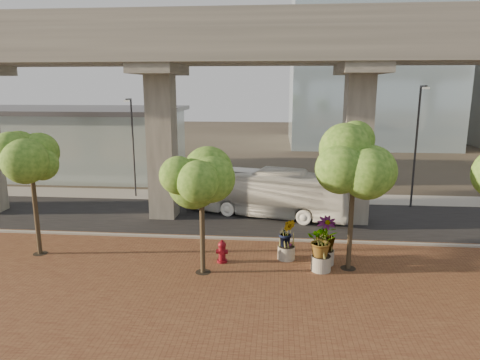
{
  "coord_description": "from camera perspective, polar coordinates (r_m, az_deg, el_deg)",
  "views": [
    {
      "loc": [
        1.29,
        -24.17,
        8.25
      ],
      "look_at": [
        -0.95,
        0.5,
        2.86
      ],
      "focal_mm": 32.0,
      "sensor_mm": 36.0,
      "label": 1
    }
  ],
  "objects": [
    {
      "name": "asphalt_road",
      "position": [
        27.46,
        2.26,
        -5.17
      ],
      "size": [
        90.0,
        8.0,
        0.04
      ],
      "primitive_type": "cube",
      "color": "black",
      "rests_on": "ground"
    },
    {
      "name": "street_tree_near_west",
      "position": [
        18.46,
        -5.19,
        0.51
      ],
      "size": [
        3.79,
        3.79,
        6.19
      ],
      "color": "#443826",
      "rests_on": "ground"
    },
    {
      "name": "station_pavilion",
      "position": [
        45.74,
        -22.69,
        5.02
      ],
      "size": [
        23.0,
        13.0,
        6.3
      ],
      "color": "#B0C7C9",
      "rests_on": "ground"
    },
    {
      "name": "transit_bus",
      "position": [
        27.86,
        3.25,
        -1.71
      ],
      "size": [
        11.25,
        5.43,
        3.06
      ],
      "primitive_type": "imported",
      "rotation": [
        0.0,
        0.0,
        1.3
      ],
      "color": "silver",
      "rests_on": "ground"
    },
    {
      "name": "curb_strip",
      "position": [
        23.66,
        1.76,
        -7.93
      ],
      "size": [
        70.0,
        0.25,
        0.16
      ],
      "primitive_type": "cube",
      "color": "#9B9890",
      "rests_on": "ground"
    },
    {
      "name": "brick_plaza",
      "position": [
        18.19,
        0.58,
        -14.6
      ],
      "size": [
        70.0,
        13.0,
        0.06
      ],
      "primitive_type": "cube",
      "color": "brown",
      "rests_on": "ground"
    },
    {
      "name": "planter_right",
      "position": [
        20.53,
        11.33,
        -7.32
      ],
      "size": [
        2.15,
        2.15,
        2.29
      ],
      "color": "gray",
      "rests_on": "ground"
    },
    {
      "name": "street_tree_far_west",
      "position": [
        22.83,
        -26.16,
        2.44
      ],
      "size": [
        3.54,
        3.54,
        6.42
      ],
      "color": "#443826",
      "rests_on": "ground"
    },
    {
      "name": "planter_front",
      "position": [
        19.8,
        10.86,
        -8.22
      ],
      "size": [
        2.0,
        2.0,
        2.19
      ],
      "color": "#9C958D",
      "rests_on": "ground"
    },
    {
      "name": "streetlamp_east",
      "position": [
        31.38,
        22.53,
        5.15
      ],
      "size": [
        0.41,
        1.21,
        8.33
      ],
      "color": "#2C2D31",
      "rests_on": "ground"
    },
    {
      "name": "planter_left",
      "position": [
        20.85,
        6.26,
        -7.26
      ],
      "size": [
        1.87,
        1.87,
        2.05
      ],
      "color": "#9E9A8F",
      "rests_on": "ground"
    },
    {
      "name": "streetlamp_west",
      "position": [
        33.02,
        -14.14,
        5.09
      ],
      "size": [
        0.37,
        1.07,
        7.41
      ],
      "color": "#313136",
      "rests_on": "ground"
    },
    {
      "name": "ground",
      "position": [
        25.57,
        2.03,
        -6.55
      ],
      "size": [
        160.0,
        160.0,
        0.0
      ],
      "primitive_type": "plane",
      "color": "#342E25",
      "rests_on": "ground"
    },
    {
      "name": "transit_viaduct",
      "position": [
        26.22,
        2.4,
        10.16
      ],
      "size": [
        72.0,
        5.6,
        12.4
      ],
      "color": "#9C988E",
      "rests_on": "ground"
    },
    {
      "name": "street_tree_near_east",
      "position": [
        19.36,
        14.98,
        2.3
      ],
      "size": [
        3.59,
        3.59,
        6.64
      ],
      "color": "#443826",
      "rests_on": "ground"
    },
    {
      "name": "fire_hydrant",
      "position": [
        20.65,
        -2.41,
        -9.5
      ],
      "size": [
        0.55,
        0.5,
        1.11
      ],
      "color": "maroon",
      "rests_on": "ground"
    },
    {
      "name": "far_sidewalk",
      "position": [
        32.74,
        2.76,
        -2.28
      ],
      "size": [
        90.0,
        3.0,
        0.06
      ],
      "primitive_type": "cube",
      "color": "#9B9890",
      "rests_on": "ground"
    }
  ]
}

